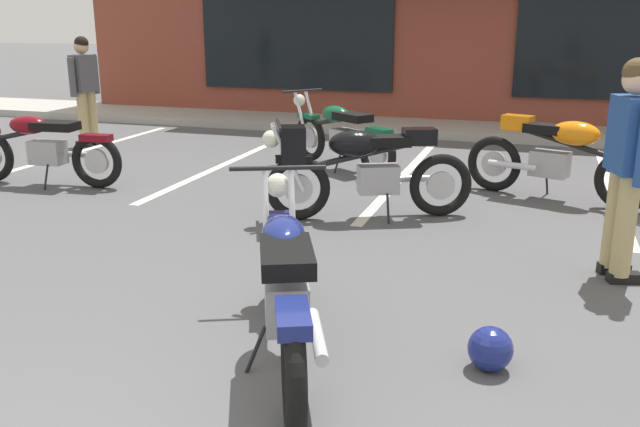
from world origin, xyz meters
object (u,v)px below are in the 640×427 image
object	(u,v)px
motorcycle_blue_standard	(569,154)
motorcycle_green_cafe_racer	(359,167)
motorcycle_red_sportbike	(39,147)
motorcycle_black_cruiser	(341,134)
person_in_shorts_foreground	(628,158)
person_in_black_shirt	(85,85)
helmet_on_pavement	(490,348)
motorcycle_foreground_classic	(286,284)

from	to	relation	value
motorcycle_blue_standard	motorcycle_green_cafe_racer	xyz separation A→B (m)	(-1.99, -1.32, 0.00)
motorcycle_red_sportbike	motorcycle_black_cruiser	bearing A→B (deg)	32.02
motorcycle_black_cruiser	person_in_shorts_foreground	xyz separation A→B (m)	(3.14, -3.16, 0.49)
motorcycle_blue_standard	person_in_black_shirt	size ratio (longest dim) A/B	1.22
motorcycle_blue_standard	motorcycle_green_cafe_racer	bearing A→B (deg)	-146.50
motorcycle_green_cafe_racer	helmet_on_pavement	bearing A→B (deg)	-61.09
motorcycle_foreground_classic	helmet_on_pavement	bearing A→B (deg)	10.59
motorcycle_green_cafe_racer	person_in_black_shirt	xyz separation A→B (m)	(-5.06, 2.58, 0.42)
motorcycle_black_cruiser	person_in_shorts_foreground	size ratio (longest dim) A/B	1.08
person_in_shorts_foreground	helmet_on_pavement	xyz separation A→B (m)	(-0.80, -1.77, -0.82)
helmet_on_pavement	motorcycle_red_sportbike	bearing A→B (deg)	151.87
person_in_black_shirt	motorcycle_red_sportbike	bearing A→B (deg)	-65.90
motorcycle_foreground_classic	person_in_black_shirt	bearing A→B (deg)	134.30
motorcycle_black_cruiser	motorcycle_green_cafe_racer	distance (m)	2.34
motorcycle_green_cafe_racer	person_in_black_shirt	size ratio (longest dim) A/B	1.18
motorcycle_foreground_classic	motorcycle_red_sportbike	distance (m)	5.37
motorcycle_blue_standard	person_in_shorts_foreground	distance (m)	2.35
motorcycle_foreground_classic	helmet_on_pavement	world-z (taller)	motorcycle_foreground_classic
motorcycle_foreground_classic	motorcycle_green_cafe_racer	bearing A→B (deg)	96.75
person_in_shorts_foreground	motorcycle_black_cruiser	bearing A→B (deg)	134.85
motorcycle_green_cafe_racer	person_in_black_shirt	world-z (taller)	person_in_black_shirt
motorcycle_foreground_classic	motorcycle_green_cafe_racer	xyz separation A→B (m)	(-0.35, 2.96, 0.07)
motorcycle_black_cruiser	helmet_on_pavement	distance (m)	5.46
person_in_black_shirt	motorcycle_green_cafe_racer	bearing A→B (deg)	-27.05
motorcycle_foreground_classic	motorcycle_red_sportbike	bearing A→B (deg)	143.95
motorcycle_black_cruiser	motorcycle_green_cafe_racer	size ratio (longest dim) A/B	0.92
motorcycle_foreground_classic	person_in_shorts_foreground	distance (m)	2.83
motorcycle_red_sportbike	motorcycle_blue_standard	bearing A→B (deg)	10.53
motorcycle_red_sportbike	person_in_shorts_foreground	size ratio (longest dim) A/B	1.26
motorcycle_green_cafe_racer	motorcycle_red_sportbike	bearing A→B (deg)	177.09
motorcycle_red_sportbike	motorcycle_green_cafe_racer	xyz separation A→B (m)	(3.99, -0.20, 0.07)
motorcycle_red_sportbike	helmet_on_pavement	world-z (taller)	motorcycle_red_sportbike
helmet_on_pavement	motorcycle_blue_standard	bearing A→B (deg)	83.35
motorcycle_green_cafe_racer	helmet_on_pavement	size ratio (longest dim) A/B	7.61
motorcycle_green_cafe_racer	helmet_on_pavement	distance (m)	3.16
motorcycle_blue_standard	helmet_on_pavement	distance (m)	4.10
motorcycle_black_cruiser	person_in_black_shirt	xyz separation A→B (m)	(-4.23, 0.40, 0.49)
motorcycle_blue_standard	person_in_shorts_foreground	world-z (taller)	person_in_shorts_foreground
person_in_shorts_foreground	motorcycle_foreground_classic	bearing A→B (deg)	-134.64
motorcycle_black_cruiser	person_in_black_shirt	distance (m)	4.28
motorcycle_foreground_classic	motorcycle_black_cruiser	size ratio (longest dim) A/B	1.09
motorcycle_green_cafe_racer	motorcycle_black_cruiser	bearing A→B (deg)	110.78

